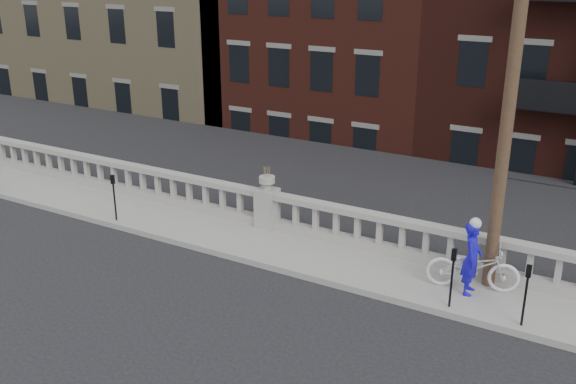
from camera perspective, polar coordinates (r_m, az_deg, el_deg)
ground at (r=15.21m, az=-9.79°, el=-8.55°), size 120.00×120.00×0.00m
sidewalk at (r=17.32m, az=-3.50°, el=-4.33°), size 32.00×2.20×0.15m
balustrade at (r=17.83m, az=-1.85°, el=-1.59°), size 28.00×0.34×1.03m
planter_pedestal at (r=17.76m, az=-1.86°, el=-1.02°), size 0.55×0.55×1.76m
lower_level at (r=34.46m, az=16.34°, el=11.57°), size 80.00×44.00×20.80m
utility_pole at (r=14.08m, az=19.47°, el=10.89°), size 1.60×0.28×10.00m
parking_meter_a at (r=18.77m, az=-15.22°, el=-0.03°), size 0.10×0.09×1.36m
parking_meter_b at (r=14.07m, az=14.42°, el=-6.83°), size 0.10×0.09×1.36m
parking_meter_c at (r=13.82m, az=20.43°, el=-8.03°), size 0.10×0.09×1.36m
bicycle at (r=15.09m, az=16.13°, el=-6.40°), size 2.17×1.27×1.08m
cyclist at (r=14.76m, az=16.02°, el=-5.67°), size 0.47×0.66×1.70m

